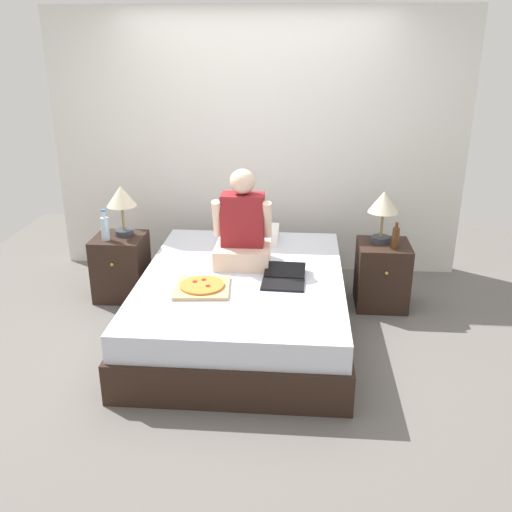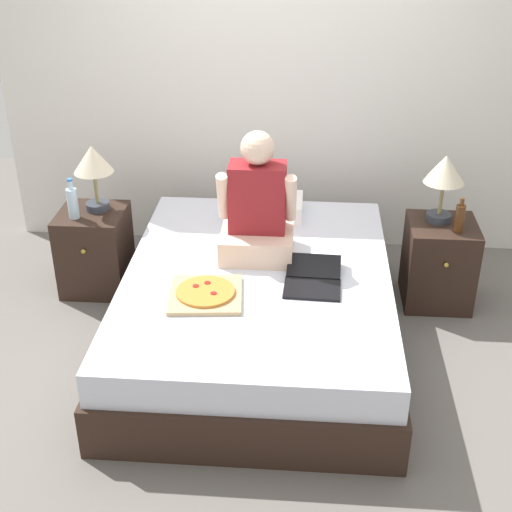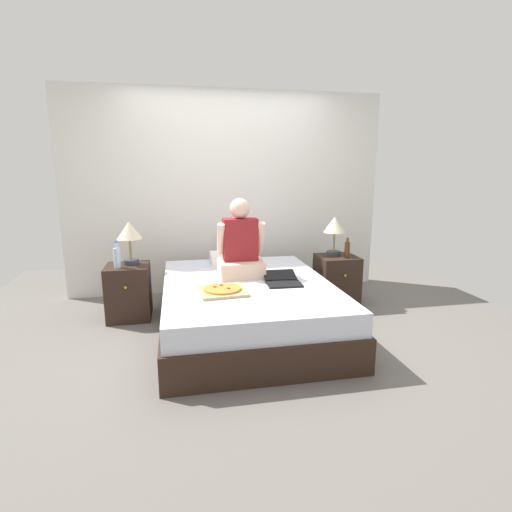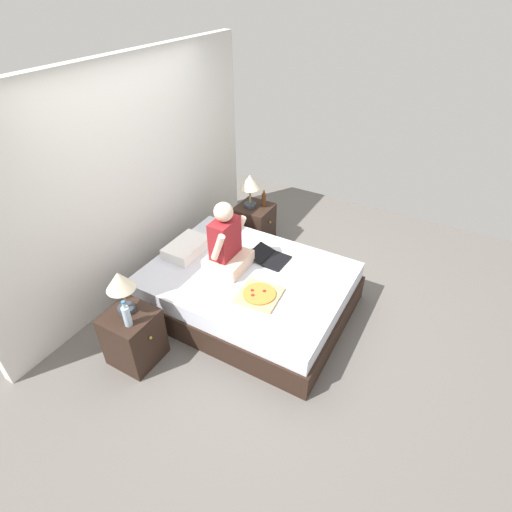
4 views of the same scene
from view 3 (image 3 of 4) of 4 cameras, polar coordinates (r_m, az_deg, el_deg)
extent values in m
plane|color=#66605B|center=(4.01, -1.29, -10.50)|extent=(5.97, 5.97, 0.00)
cube|color=silver|center=(5.12, -4.18, 8.89)|extent=(3.97, 0.12, 2.50)
cube|color=black|center=(3.95, -1.30, -8.53)|extent=(1.61, 2.15, 0.30)
cube|color=silver|center=(3.87, -1.32, -5.10)|extent=(1.56, 2.09, 0.20)
cube|color=black|center=(4.44, -17.71, -4.88)|extent=(0.44, 0.44, 0.57)
sphere|color=gold|center=(4.18, -18.15, -4.32)|extent=(0.03, 0.03, 0.03)
cylinder|color=#333842|center=(4.40, -17.38, -0.80)|extent=(0.16, 0.16, 0.05)
cylinder|color=olive|center=(4.37, -17.50, 0.93)|extent=(0.02, 0.02, 0.22)
cone|color=beige|center=(4.34, -17.67, 3.52)|extent=(0.26, 0.26, 0.18)
cylinder|color=silver|center=(4.26, -19.24, -0.28)|extent=(0.07, 0.07, 0.20)
cylinder|color=silver|center=(4.24, -19.36, 1.44)|extent=(0.03, 0.03, 0.06)
cylinder|color=blue|center=(4.23, -19.40, 1.92)|extent=(0.04, 0.03, 0.02)
cube|color=black|center=(4.76, 11.42, -3.38)|extent=(0.44, 0.44, 0.57)
sphere|color=gold|center=(4.52, 12.61, -2.76)|extent=(0.03, 0.03, 0.03)
cylinder|color=#333842|center=(4.72, 11.01, 0.40)|extent=(0.16, 0.16, 0.05)
cylinder|color=olive|center=(4.69, 11.07, 2.02)|extent=(0.02, 0.02, 0.22)
cone|color=beige|center=(4.66, 11.18, 4.43)|extent=(0.26, 0.26, 0.18)
cylinder|color=#512D14|center=(4.61, 12.89, 0.86)|extent=(0.06, 0.06, 0.18)
cylinder|color=#512D14|center=(4.59, 12.96, 2.27)|extent=(0.03, 0.03, 0.05)
cube|color=white|center=(4.59, -3.24, -0.28)|extent=(0.52, 0.34, 0.12)
cube|color=beige|center=(4.03, -2.19, -1.73)|extent=(0.44, 0.40, 0.16)
cube|color=maroon|center=(4.00, -2.29, 2.40)|extent=(0.34, 0.20, 0.42)
sphere|color=beige|center=(3.96, -2.33, 6.82)|extent=(0.20, 0.20, 0.20)
cylinder|color=beige|center=(3.92, -5.06, 2.47)|extent=(0.07, 0.18, 0.32)
cylinder|color=beige|center=(3.99, 0.67, 2.68)|extent=(0.07, 0.18, 0.32)
cube|color=black|center=(3.74, 4.05, -4.03)|extent=(0.33, 0.23, 0.02)
cube|color=black|center=(3.92, 3.38, -2.71)|extent=(0.32, 0.21, 0.06)
cube|color=tan|center=(3.52, -4.82, -5.00)|extent=(0.43, 0.43, 0.02)
cylinder|color=#CC7F33|center=(3.52, -4.83, -4.68)|extent=(0.33, 0.33, 0.02)
cylinder|color=maroon|center=(3.55, -5.87, -4.39)|extent=(0.04, 0.04, 0.00)
cylinder|color=maroon|center=(3.49, -3.96, -4.63)|extent=(0.04, 0.04, 0.00)
cylinder|color=maroon|center=(3.59, -4.98, -4.16)|extent=(0.04, 0.04, 0.00)
camera|label=1|loc=(1.35, 107.59, 28.28)|focal=40.00mm
camera|label=2|loc=(1.38, 93.06, 49.87)|focal=50.00mm
camera|label=4|loc=(3.34, -67.42, 34.13)|focal=28.00mm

